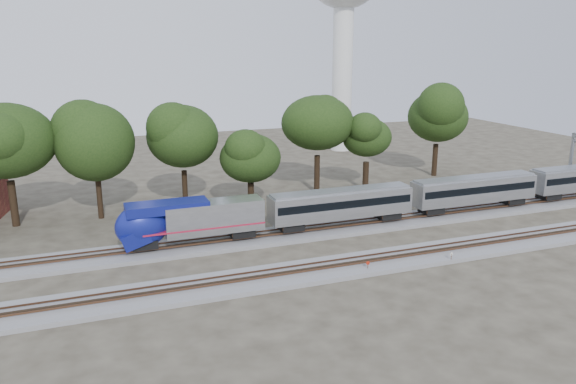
# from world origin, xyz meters

# --- Properties ---
(ground) EXTENTS (160.00, 160.00, 0.00)m
(ground) POSITION_xyz_m (0.00, 0.00, 0.00)
(ground) COLOR #383328
(ground) RESTS_ON ground
(track_far) EXTENTS (160.00, 5.00, 0.73)m
(track_far) POSITION_xyz_m (0.00, 6.00, 0.21)
(track_far) COLOR slate
(track_far) RESTS_ON ground
(track_near) EXTENTS (160.00, 5.00, 0.73)m
(track_near) POSITION_xyz_m (0.00, -4.00, 0.21)
(track_near) COLOR slate
(track_near) RESTS_ON ground
(train) EXTENTS (83.69, 2.88, 4.24)m
(train) POSITION_xyz_m (22.35, 6.00, 3.02)
(train) COLOR silver
(train) RESTS_ON ground
(switch_stand_red) EXTENTS (0.34, 0.06, 1.06)m
(switch_stand_red) POSITION_xyz_m (1.94, -5.50, 0.68)
(switch_stand_red) COLOR #512D19
(switch_stand_red) RESTS_ON ground
(switch_stand_white) EXTENTS (0.34, 0.12, 1.09)m
(switch_stand_white) POSITION_xyz_m (10.15, -6.33, 0.70)
(switch_stand_white) COLOR #512D19
(switch_stand_white) RESTS_ON ground
(switch_lever) EXTENTS (0.55, 0.38, 0.30)m
(switch_lever) POSITION_xyz_m (5.71, -5.92, 0.15)
(switch_lever) COLOR #512D19
(switch_lever) RESTS_ON ground
(water_tower) EXTENTS (13.29, 13.29, 36.78)m
(water_tower) POSITION_xyz_m (25.71, 49.26, 27.25)
(water_tower) COLOR silver
(water_tower) RESTS_ON ground
(tree_1) EXTENTS (9.71, 9.71, 13.69)m
(tree_1) POSITION_xyz_m (-28.40, 20.01, 9.54)
(tree_1) COLOR black
(tree_1) RESTS_ON ground
(tree_2) EXTENTS (9.04, 9.04, 12.75)m
(tree_2) POSITION_xyz_m (-19.38, 19.68, 8.88)
(tree_2) COLOR black
(tree_2) RESTS_ON ground
(tree_3) EXTENTS (9.18, 9.18, 12.94)m
(tree_3) POSITION_xyz_m (-9.50, 19.77, 9.02)
(tree_3) COLOR black
(tree_3) RESTS_ON ground
(tree_4) EXTENTS (6.67, 6.67, 9.40)m
(tree_4) POSITION_xyz_m (-2.22, 16.19, 6.53)
(tree_4) COLOR black
(tree_4) RESTS_ON ground
(tree_5) EXTENTS (9.68, 9.68, 13.64)m
(tree_5) POSITION_xyz_m (8.74, 21.55, 9.51)
(tree_5) COLOR black
(tree_5) RESTS_ON ground
(tree_6) EXTENTS (7.49, 7.49, 10.57)m
(tree_6) POSITION_xyz_m (15.53, 20.33, 7.35)
(tree_6) COLOR black
(tree_6) RESTS_ON ground
(tree_7) EXTENTS (9.21, 9.21, 12.98)m
(tree_7) POSITION_xyz_m (29.68, 24.54, 9.05)
(tree_7) COLOR black
(tree_7) RESTS_ON ground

